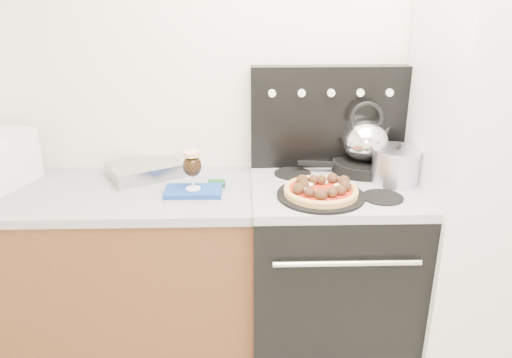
{
  "coord_description": "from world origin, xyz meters",
  "views": [
    {
      "loc": [
        -0.34,
        -0.93,
        1.78
      ],
      "look_at": [
        -0.29,
        1.05,
        1.0
      ],
      "focal_mm": 35.0,
      "sensor_mm": 36.0,
      "label": 1
    }
  ],
  "objects_px": {
    "tea_kettle": "(365,137)",
    "stock_pot": "(396,167)",
    "base_cabinet": "(106,278)",
    "pizza_pan": "(321,195)",
    "oven_mitt": "(193,191)",
    "fridge": "(489,180)",
    "skillet": "(363,166)",
    "beer_glass": "(192,170)",
    "stove_body": "(329,275)",
    "pizza": "(321,189)"
  },
  "relations": [
    {
      "from": "stove_body",
      "to": "pizza_pan",
      "type": "relative_size",
      "value": 2.3
    },
    {
      "from": "stock_pot",
      "to": "pizza",
      "type": "bearing_deg",
      "value": -157.25
    },
    {
      "from": "base_cabinet",
      "to": "beer_glass",
      "type": "height_order",
      "value": "beer_glass"
    },
    {
      "from": "oven_mitt",
      "to": "skillet",
      "type": "height_order",
      "value": "skillet"
    },
    {
      "from": "base_cabinet",
      "to": "stock_pot",
      "type": "distance_m",
      "value": 1.5
    },
    {
      "from": "stove_body",
      "to": "pizza",
      "type": "bearing_deg",
      "value": -123.52
    },
    {
      "from": "tea_kettle",
      "to": "stock_pot",
      "type": "height_order",
      "value": "tea_kettle"
    },
    {
      "from": "base_cabinet",
      "to": "pizza",
      "type": "xyz_separation_m",
      "value": [
        1.02,
        -0.15,
        0.52
      ]
    },
    {
      "from": "fridge",
      "to": "pizza_pan",
      "type": "xyz_separation_m",
      "value": [
        -0.79,
        -0.1,
        -0.02
      ]
    },
    {
      "from": "stove_body",
      "to": "oven_mitt",
      "type": "bearing_deg",
      "value": -177.18
    },
    {
      "from": "fridge",
      "to": "skillet",
      "type": "bearing_deg",
      "value": 158.68
    },
    {
      "from": "tea_kettle",
      "to": "skillet",
      "type": "bearing_deg",
      "value": -14.78
    },
    {
      "from": "pizza_pan",
      "to": "base_cabinet",
      "type": "bearing_deg",
      "value": 171.44
    },
    {
      "from": "fridge",
      "to": "pizza",
      "type": "distance_m",
      "value": 0.79
    },
    {
      "from": "stock_pot",
      "to": "fridge",
      "type": "bearing_deg",
      "value": -6.77
    },
    {
      "from": "tea_kettle",
      "to": "oven_mitt",
      "type": "bearing_deg",
      "value": 179.98
    },
    {
      "from": "stove_body",
      "to": "pizza",
      "type": "distance_m",
      "value": 0.54
    },
    {
      "from": "fridge",
      "to": "tea_kettle",
      "type": "relative_size",
      "value": 7.72
    },
    {
      "from": "base_cabinet",
      "to": "oven_mitt",
      "type": "distance_m",
      "value": 0.67
    },
    {
      "from": "oven_mitt",
      "to": "pizza",
      "type": "relative_size",
      "value": 0.8
    },
    {
      "from": "skillet",
      "to": "beer_glass",
      "type": "bearing_deg",
      "value": -165.24
    },
    {
      "from": "stove_body",
      "to": "tea_kettle",
      "type": "height_order",
      "value": "tea_kettle"
    },
    {
      "from": "oven_mitt",
      "to": "beer_glass",
      "type": "height_order",
      "value": "beer_glass"
    },
    {
      "from": "base_cabinet",
      "to": "pizza",
      "type": "height_order",
      "value": "pizza"
    },
    {
      "from": "stock_pot",
      "to": "beer_glass",
      "type": "bearing_deg",
      "value": -176.5
    },
    {
      "from": "fridge",
      "to": "pizza",
      "type": "relative_size",
      "value": 5.94
    },
    {
      "from": "base_cabinet",
      "to": "stove_body",
      "type": "relative_size",
      "value": 1.65
    },
    {
      "from": "base_cabinet",
      "to": "pizza_pan",
      "type": "relative_size",
      "value": 3.79
    },
    {
      "from": "stove_body",
      "to": "stock_pot",
      "type": "height_order",
      "value": "stock_pot"
    },
    {
      "from": "tea_kettle",
      "to": "stock_pot",
      "type": "bearing_deg",
      "value": -69.29
    },
    {
      "from": "fridge",
      "to": "beer_glass",
      "type": "height_order",
      "value": "fridge"
    },
    {
      "from": "beer_glass",
      "to": "tea_kettle",
      "type": "bearing_deg",
      "value": 14.76
    },
    {
      "from": "oven_mitt",
      "to": "tea_kettle",
      "type": "relative_size",
      "value": 1.04
    },
    {
      "from": "stove_body",
      "to": "beer_glass",
      "type": "xyz_separation_m",
      "value": [
        -0.65,
        -0.03,
        0.57
      ]
    },
    {
      "from": "fridge",
      "to": "tea_kettle",
      "type": "xyz_separation_m",
      "value": [
        -0.53,
        0.21,
        0.15
      ]
    },
    {
      "from": "pizza",
      "to": "skillet",
      "type": "xyz_separation_m",
      "value": [
        0.25,
        0.31,
        -0.01
      ]
    },
    {
      "from": "fridge",
      "to": "skillet",
      "type": "height_order",
      "value": "fridge"
    },
    {
      "from": "beer_glass",
      "to": "pizza_pan",
      "type": "distance_m",
      "value": 0.58
    },
    {
      "from": "pizza",
      "to": "skillet",
      "type": "bearing_deg",
      "value": 50.87
    },
    {
      "from": "fridge",
      "to": "tea_kettle",
      "type": "bearing_deg",
      "value": 158.68
    },
    {
      "from": "pizza_pan",
      "to": "skillet",
      "type": "bearing_deg",
      "value": 50.87
    },
    {
      "from": "fridge",
      "to": "skillet",
      "type": "distance_m",
      "value": 0.57
    },
    {
      "from": "beer_glass",
      "to": "pizza",
      "type": "bearing_deg",
      "value": -9.79
    },
    {
      "from": "stove_body",
      "to": "pizza_pan",
      "type": "bearing_deg",
      "value": -123.52
    },
    {
      "from": "pizza",
      "to": "base_cabinet",
      "type": "bearing_deg",
      "value": 171.44
    },
    {
      "from": "pizza_pan",
      "to": "stock_pot",
      "type": "relative_size",
      "value": 1.78
    },
    {
      "from": "oven_mitt",
      "to": "tea_kettle",
      "type": "distance_m",
      "value": 0.86
    },
    {
      "from": "fridge",
      "to": "oven_mitt",
      "type": "distance_m",
      "value": 1.35
    },
    {
      "from": "beer_glass",
      "to": "fridge",
      "type": "bearing_deg",
      "value": 0.29
    },
    {
      "from": "skillet",
      "to": "stock_pot",
      "type": "distance_m",
      "value": 0.2
    }
  ]
}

